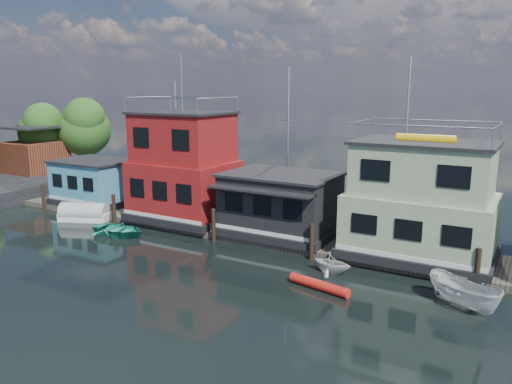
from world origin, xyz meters
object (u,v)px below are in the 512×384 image
Objects in this scene: houseboat_dark at (281,204)px; motorboat at (464,293)px; houseboat_red at (184,169)px; houseboat_green at (421,202)px; dinghy_teal at (119,230)px; red_kayak at (319,285)px; houseboat_blue at (95,182)px; dinghy_white at (331,262)px; tarp_runabout at (84,214)px.

motorboat is (12.28, -5.38, -1.67)m from houseboat_dark.
motorboat is at bearing -14.90° from houseboat_red.
houseboat_green is 6.91m from motorboat.
motorboat is 0.98× the size of dinghy_teal.
houseboat_red is at bearing 164.92° from red_kayak.
houseboat_blue is at bearing -180.00° from houseboat_red.
red_kayak is at bearing -116.39° from houseboat_green.
motorboat is 6.77m from red_kayak.
dinghy_teal is (-15.25, -0.67, -0.20)m from dinghy_white.
houseboat_green is at bearing 0.12° from houseboat_dark.
houseboat_red is 6.44m from dinghy_teal.
motorboat is at bearing -23.64° from houseboat_dark.
houseboat_dark reaches higher than red_kayak.
houseboat_red is 3.07× the size of motorboat.
tarp_runabout is (2.49, -3.43, -1.64)m from houseboat_blue.
motorboat is 27.36m from tarp_runabout.
motorboat is at bearing 22.59° from red_kayak.
houseboat_blue reaches higher than dinghy_teal.
houseboat_red is 2.99× the size of tarp_runabout.
dinghy_white is at bearing 108.95° from red_kayak.
houseboat_red reaches higher than tarp_runabout.
dinghy_white is 2.55m from red_kayak.
houseboat_green is 2.18× the size of motorboat.
tarp_runabout reaches higher than dinghy_white.
houseboat_blue is 2.80× the size of dinghy_white.
red_kayak is at bearing 132.35° from motorboat.
motorboat is (3.28, -5.40, -2.80)m from houseboat_green.
houseboat_red reaches higher than dinghy_teal.
dinghy_white is 0.67× the size of red_kayak.
tarp_runabout is at bearing 91.48° from dinghy_white.
tarp_runabout reaches higher than dinghy_teal.
houseboat_green is 2.48× the size of red_kayak.
motorboat is 1.14× the size of red_kayak.
houseboat_blue is at bearing 103.27° from tarp_runabout.
houseboat_red is 14.41m from dinghy_white.
houseboat_green is at bearing -79.31° from dinghy_teal.
houseboat_green is 2.14× the size of dinghy_teal.
houseboat_blue is 0.76× the size of houseboat_green.
dinghy_white is at bearing -91.32° from dinghy_teal.
dinghy_white is at bearing -38.41° from houseboat_dark.
motorboat reaches higher than tarp_runabout.
houseboat_dark reaches higher than dinghy_teal.
red_kayak is at bearing -100.52° from dinghy_teal.
houseboat_dark is 9.04m from red_kayak.
dinghy_teal is (-9.93, -4.89, -2.01)m from houseboat_dark.
houseboat_red reaches higher than houseboat_dark.
dinghy_white is 15.26m from dinghy_teal.
houseboat_blue is 17.50m from houseboat_dark.
houseboat_red is (9.50, 0.00, 1.90)m from houseboat_blue.
houseboat_blue is 30.30m from motorboat.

